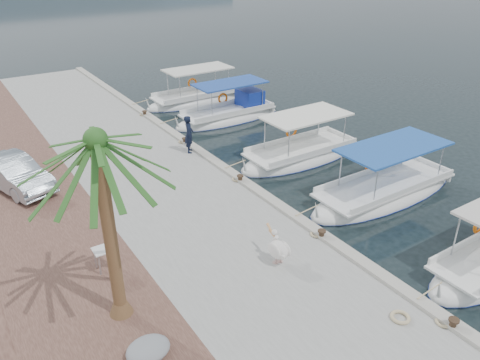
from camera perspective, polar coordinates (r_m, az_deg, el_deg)
name	(u,v)px	position (r m, az deg, el deg)	size (l,w,h in m)	color
ground	(268,205)	(18.95, 3.41, -3.08)	(400.00, 400.00, 0.00)	black
concrete_quay	(148,172)	(21.43, -11.12, 0.93)	(6.00, 40.00, 0.50)	gray
quay_curb	(202,152)	(22.36, -4.66, 3.38)	(0.44, 40.00, 0.12)	#A4A091
cobblestone_strip	(31,203)	(20.36, -24.10, -2.55)	(4.00, 40.00, 0.50)	#53342C
fishing_caique_b	(384,193)	(20.44, 17.13, -1.56)	(7.85, 2.50, 2.83)	white
fishing_caique_c	(301,156)	(23.11, 7.41, 2.88)	(6.93, 2.48, 2.83)	white
fishing_caique_d	(230,116)	(28.21, -1.28, 7.77)	(7.00, 2.26, 2.83)	white
fishing_caique_e	(197,100)	(31.56, -5.28, 9.64)	(7.20, 2.38, 2.83)	white
mooring_bollards	(240,178)	(19.52, 0.02, 0.23)	(0.28, 20.28, 0.33)	black
pelican	(278,248)	(14.68, 4.70, -8.32)	(0.60, 1.32, 1.02)	tan
fisherman	(189,134)	(22.29, -6.23, 5.58)	(0.66, 0.43, 1.81)	black
date_palm	(96,142)	(10.96, -17.16, 4.47)	(4.60, 4.60, 5.97)	brown
parked_car	(14,173)	(20.95, -25.84, 0.74)	(1.41, 4.06, 1.34)	#ABB9C4
tarp_bundle	(148,349)	(12.23, -11.14, -19.61)	(1.10, 0.90, 0.40)	gray
folding_table	(103,255)	(14.95, -16.35, -8.76)	(0.55, 0.55, 0.73)	silver
rope_coil	(400,317)	(13.70, 18.95, -15.54)	(0.54, 0.54, 0.10)	#C6B284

